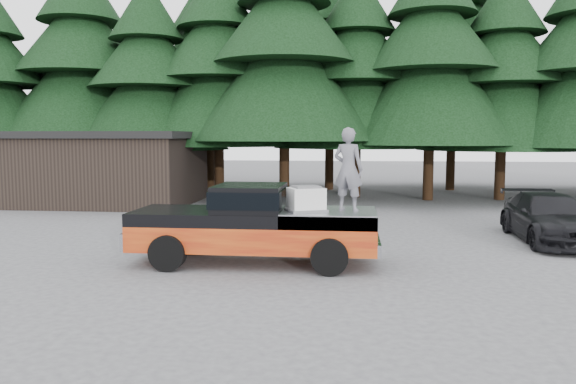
# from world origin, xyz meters

# --- Properties ---
(ground) EXTENTS (120.00, 120.00, 0.00)m
(ground) POSITION_xyz_m (0.00, 0.00, 0.00)
(ground) COLOR #454548
(ground) RESTS_ON ground
(pickup_truck) EXTENTS (6.00, 2.04, 1.33)m
(pickup_truck) POSITION_xyz_m (-0.06, 0.39, 0.67)
(pickup_truck) COLOR #C35214
(pickup_truck) RESTS_ON ground
(truck_cab) EXTENTS (1.66, 1.90, 0.59)m
(truck_cab) POSITION_xyz_m (-0.16, 0.39, 1.62)
(truck_cab) COLOR black
(truck_cab) RESTS_ON pickup_truck
(air_compressor) EXTENTS (0.97, 0.90, 0.53)m
(air_compressor) POSITION_xyz_m (1.21, 0.14, 1.60)
(air_compressor) COLOR silver
(air_compressor) RESTS_ON pickup_truck
(man_on_bed) EXTENTS (0.84, 0.70, 1.96)m
(man_on_bed) POSITION_xyz_m (2.18, 0.41, 2.31)
(man_on_bed) COLOR #5E5D65
(man_on_bed) RESTS_ON pickup_truck
(parked_car) EXTENTS (2.02, 4.86, 1.40)m
(parked_car) POSITION_xyz_m (8.06, 4.19, 0.70)
(parked_car) COLOR black
(parked_car) RESTS_ON ground
(utility_building) EXTENTS (8.40, 6.40, 3.30)m
(utility_building) POSITION_xyz_m (-9.00, 12.00, 1.67)
(utility_building) COLOR black
(utility_building) RESTS_ON ground
(treeline) EXTENTS (60.15, 16.05, 17.50)m
(treeline) POSITION_xyz_m (0.42, 17.20, 7.72)
(treeline) COLOR black
(treeline) RESTS_ON ground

